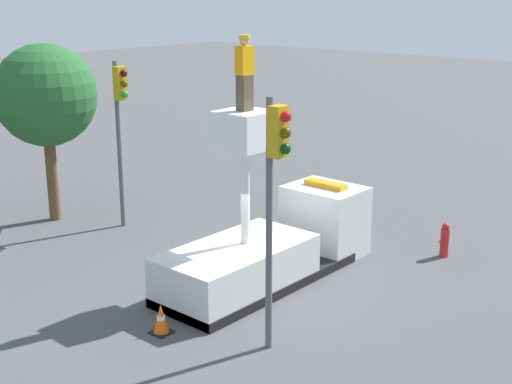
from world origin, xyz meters
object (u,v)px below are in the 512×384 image
Objects in this scene: worker at (245,73)px; traffic_cone_rear at (161,320)px; bucket_truck at (270,246)px; fire_hydrant at (445,240)px; traffic_light_across at (120,112)px; traffic_light_pole at (275,176)px; tree_right_bg at (46,96)px.

traffic_cone_rear is (-2.99, -0.20, -5.07)m from worker.
fire_hydrant is at bearing -32.05° from bucket_truck.
worker is 5.89m from traffic_cone_rear.
worker is 6.42m from traffic_light_across.
bucket_truck is at bearing -91.55° from traffic_light_across.
traffic_light_across is at bearing 56.68° from traffic_cone_rear.
bucket_truck is at bearing 40.88° from traffic_light_pole.
tree_right_bg is at bearing 70.29° from traffic_cone_rear.
worker reaches higher than tree_right_bg.
traffic_light_across is at bearing 79.41° from worker.
worker reaches higher than traffic_light_pole.
bucket_truck is 4.62m from worker.
tree_right_bg is (-5.23, 11.15, 3.55)m from fire_hydrant.
bucket_truck is at bearing 147.95° from fire_hydrant.
traffic_light_across is 7.70× the size of traffic_cone_rear.
worker is at bearing 152.90° from fire_hydrant.
bucket_truck is 4.81m from traffic_light_pole.
traffic_cone_rear is at bearing -177.13° from bucket_truck.
traffic_cone_rear is at bearing 114.34° from traffic_light_pole.
fire_hydrant is (4.36, -2.73, -0.39)m from bucket_truck.
tree_right_bg is at bearing 113.96° from traffic_light_across.
fire_hydrant is at bearing -27.10° from worker.
traffic_light_across is at bearing 115.44° from fire_hydrant.
worker is 0.34× the size of traffic_light_across.
traffic_cone_rear is at bearing 163.10° from fire_hydrant.
worker is 8.53m from tree_right_bg.
worker is 1.77× the size of fire_hydrant.
worker is (-0.97, 0.00, 4.52)m from bucket_truck.
traffic_light_pole is 0.93× the size of tree_right_bg.
tree_right_bg reaches higher than traffic_light_across.
worker reaches higher than fire_hydrant.
traffic_cone_rear is (-3.96, -0.20, -0.55)m from bucket_truck.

